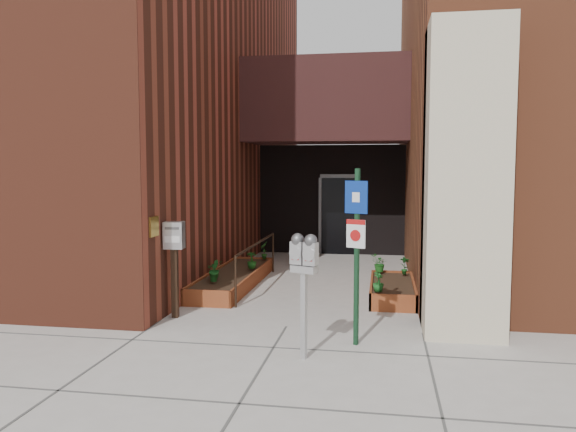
% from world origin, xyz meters
% --- Properties ---
extents(ground, '(80.00, 80.00, 0.00)m').
position_xyz_m(ground, '(0.00, 0.00, 0.00)').
color(ground, '#9E9991').
rests_on(ground, ground).
extents(architecture, '(20.00, 14.60, 10.00)m').
position_xyz_m(architecture, '(-0.18, 6.89, 4.98)').
color(architecture, brown).
rests_on(architecture, ground).
extents(planter_left, '(0.90, 3.60, 0.30)m').
position_xyz_m(planter_left, '(-1.55, 2.70, 0.13)').
color(planter_left, brown).
rests_on(planter_left, ground).
extents(planter_right, '(0.80, 2.20, 0.30)m').
position_xyz_m(planter_right, '(1.60, 2.20, 0.13)').
color(planter_right, brown).
rests_on(planter_right, ground).
extents(handrail, '(0.04, 3.34, 0.90)m').
position_xyz_m(handrail, '(-1.05, 2.65, 0.75)').
color(handrail, black).
rests_on(handrail, ground).
extents(parking_meter, '(0.37, 0.24, 1.58)m').
position_xyz_m(parking_meter, '(0.46, -1.36, 1.22)').
color(parking_meter, '#AAAAAC').
rests_on(parking_meter, ground).
extents(sign_post, '(0.30, 0.15, 2.37)m').
position_xyz_m(sign_post, '(1.07, -0.70, 1.46)').
color(sign_post, '#14371F').
rests_on(sign_post, ground).
extents(payment_dropbox, '(0.32, 0.26, 1.53)m').
position_xyz_m(payment_dropbox, '(-1.84, 0.23, 1.11)').
color(payment_dropbox, black).
rests_on(payment_dropbox, ground).
extents(shrub_left_a, '(0.41, 0.41, 0.33)m').
position_xyz_m(shrub_left_a, '(-1.72, 1.98, 0.47)').
color(shrub_left_a, '#19571F').
rests_on(shrub_left_a, planter_left).
extents(shrub_left_b, '(0.24, 0.24, 0.39)m').
position_xyz_m(shrub_left_b, '(-1.64, 1.66, 0.50)').
color(shrub_left_b, '#1B6020').
rests_on(shrub_left_b, planter_left).
extents(shrub_left_c, '(0.23, 0.23, 0.35)m').
position_xyz_m(shrub_left_c, '(-1.25, 3.04, 0.48)').
color(shrub_left_c, '#185117').
rests_on(shrub_left_c, planter_left).
extents(shrub_left_d, '(0.27, 0.27, 0.41)m').
position_xyz_m(shrub_left_d, '(-1.25, 4.26, 0.50)').
color(shrub_left_d, '#1C5217').
rests_on(shrub_left_d, planter_left).
extents(shrub_right_a, '(0.26, 0.26, 0.33)m').
position_xyz_m(shrub_right_a, '(1.35, 1.30, 0.47)').
color(shrub_right_a, '#18561D').
rests_on(shrub_right_a, planter_right).
extents(shrub_right_b, '(0.23, 0.23, 0.36)m').
position_xyz_m(shrub_right_b, '(1.84, 2.92, 0.48)').
color(shrub_right_b, '#195A1F').
rests_on(shrub_right_b, planter_right).
extents(shrub_right_c, '(0.44, 0.44, 0.35)m').
position_xyz_m(shrub_right_c, '(1.35, 3.10, 0.47)').
color(shrub_right_c, '#1D631C').
rests_on(shrub_right_c, planter_right).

